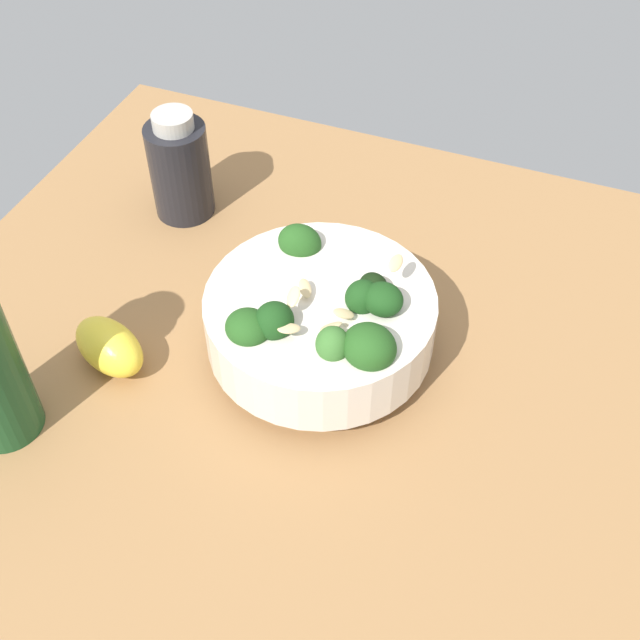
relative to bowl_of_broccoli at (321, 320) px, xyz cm
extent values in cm
cube|color=#996D42|center=(0.19, 3.93, -6.61)|extent=(63.28, 63.28, 4.71)
cylinder|color=silver|center=(0.16, 0.12, -3.45)|extent=(10.12, 10.12, 1.60)
cylinder|color=silver|center=(0.16, 0.12, -0.25)|extent=(18.39, 18.39, 4.81)
cylinder|color=beige|center=(0.16, 0.12, 1.75)|extent=(15.38, 15.38, 0.80)
cylinder|color=#4A8F3C|center=(2.32, -3.52, 1.40)|extent=(1.24, 1.27, 1.43)
ellipsoid|color=black|center=(2.32, -3.52, 2.77)|extent=(3.66, 3.79, 2.69)
cylinder|color=#2F662B|center=(-3.89, 2.23, 1.25)|extent=(1.44, 1.63, 1.62)
ellipsoid|color=#194216|center=(-3.89, 2.23, 2.87)|extent=(4.55, 4.36, 4.62)
cylinder|color=#3C7A32|center=(0.92, -4.73, 1.45)|extent=(2.01, 1.73, 1.89)
ellipsoid|color=#194216|center=(0.92, -4.73, 3.17)|extent=(3.85, 3.90, 2.58)
cylinder|color=#2F662B|center=(-4.32, -2.62, 1.38)|extent=(1.46, 1.44, 1.22)
ellipsoid|color=#386B2B|center=(-4.32, -2.62, 2.68)|extent=(4.16, 3.72, 3.52)
cylinder|color=#3C7A32|center=(-4.88, 4.15, 0.92)|extent=(1.55, 1.75, 1.66)
ellipsoid|color=#23511C|center=(-4.88, 4.15, 2.49)|extent=(5.20, 4.90, 3.34)
cylinder|color=#3C7A32|center=(0.98, -3.09, 1.25)|extent=(1.42, 1.24, 1.38)
ellipsoid|color=#194216|center=(0.98, -3.09, 2.75)|extent=(3.89, 4.07, 3.79)
cylinder|color=#3C7A32|center=(-3.62, -5.20, 0.91)|extent=(2.01, 2.17, 1.82)
ellipsoid|color=#23511C|center=(-3.62, -5.20, 2.71)|extent=(6.48, 6.03, 4.94)
cylinder|color=#4A8F3C|center=(5.34, 4.11, 1.06)|extent=(1.71, 1.87, 1.43)
ellipsoid|color=#23511C|center=(5.34, 4.11, 2.55)|extent=(4.00, 4.88, 4.18)
ellipsoid|color=#DBBC84|center=(3.81, -4.74, 4.43)|extent=(1.88, 1.26, 0.95)
ellipsoid|color=#DBBC84|center=(-4.54, 0.74, 3.28)|extent=(1.92, 2.04, 0.75)
ellipsoid|color=#DBBC84|center=(-1.38, -2.39, 2.97)|extent=(1.79, 2.01, 1.07)
ellipsoid|color=#DBBC84|center=(-1.83, 1.50, 3.78)|extent=(1.79, 1.21, 1.19)
ellipsoid|color=#DBBC84|center=(-2.97, -1.96, 2.95)|extent=(2.01, 2.00, 0.77)
ellipsoid|color=#DBBC84|center=(0.66, 1.38, 2.87)|extent=(2.07, 1.84, 0.87)
ellipsoid|color=#DBBC84|center=(4.69, 3.67, 2.63)|extent=(1.19, 1.95, 0.95)
ellipsoid|color=yellow|center=(-7.12, 15.56, -2.14)|extent=(6.26, 7.93, 4.24)
cylinder|color=black|center=(12.90, 19.38, 0.46)|extent=(5.79, 5.79, 9.42)
cylinder|color=#B7B2A8|center=(12.90, 19.38, 5.91)|extent=(3.81, 3.81, 1.49)
camera|label=1|loc=(-41.06, -15.92, 47.00)|focal=45.46mm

